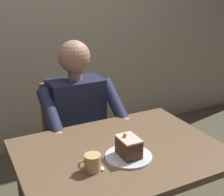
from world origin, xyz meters
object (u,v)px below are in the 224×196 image
chair (73,137)px  coffee_cup (92,162)px  dessert_spoon (98,165)px  cake_slice (129,146)px  dining_table (121,166)px  seated_person (81,128)px

chair → coffee_cup: 0.91m
dessert_spoon → cake_slice: bearing=-178.4°
dining_table → chair: chair is taller
chair → cake_slice: chair is taller
chair → seated_person: 0.22m
chair → cake_slice: 0.87m
cake_slice → seated_person: bearing=-89.8°
chair → dessert_spoon: size_ratio=6.26×
dining_table → dessert_spoon: size_ratio=7.22×
chair → dining_table: bearing=90.0°
dining_table → seated_person: 0.56m
dining_table → coffee_cup: size_ratio=9.29×
chair → seated_person: size_ratio=0.74×
seated_person → dessert_spoon: 0.67m
chair → cake_slice: (-0.00, 0.81, 0.32)m
dessert_spoon → coffee_cup: bearing=28.2°
coffee_cup → cake_slice: bearing=-172.9°
seated_person → cake_slice: (-0.00, 0.64, 0.17)m
coffee_cup → dessert_spoon: coffee_cup is taller
chair → dessert_spoon: 0.87m
dining_table → chair: bearing=-90.0°
dessert_spoon → dining_table: bearing=-153.0°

